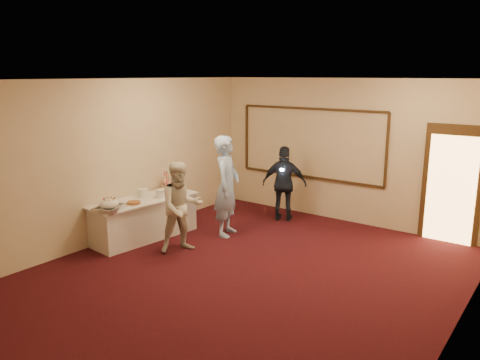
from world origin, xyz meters
name	(u,v)px	position (x,y,z in m)	size (l,w,h in m)	color
floor	(247,274)	(0.00, 0.00, 0.00)	(7.00, 7.00, 0.00)	black
room_walls	(248,147)	(0.00, 0.00, 2.03)	(6.04, 7.04, 3.02)	beige
wall_molding	(310,143)	(-0.80, 3.47, 1.60)	(3.45, 0.04, 1.55)	#362210
doorway	(452,185)	(2.15, 3.45, 1.08)	(1.05, 0.07, 2.20)	#362210
buffet_table	(144,218)	(-2.58, 0.21, 0.39)	(1.05, 2.22, 0.77)	white
pavlova_tray	(109,205)	(-2.48, -0.65, 0.86)	(0.55, 0.61, 0.21)	#AFB2B6
cupcake_stand	(167,182)	(-2.78, 1.04, 0.92)	(0.28, 0.28, 0.41)	#EA6360
plate_stack_a	(143,193)	(-2.68, 0.31, 0.85)	(0.20, 0.20, 0.16)	white
plate_stack_b	(161,194)	(-2.36, 0.47, 0.85)	(0.20, 0.20, 0.16)	white
tart	(134,203)	(-2.42, -0.15, 0.80)	(0.28, 0.28, 0.06)	white
man	(227,186)	(-1.41, 1.29, 0.98)	(0.71, 0.47, 1.95)	#97B9EC
woman	(181,207)	(-1.53, 0.15, 0.80)	(0.78, 0.61, 1.60)	beige
guest	(284,184)	(-1.00, 2.75, 0.80)	(0.94, 0.39, 1.61)	black
camera_flash	(282,170)	(-0.92, 2.51, 1.16)	(0.07, 0.04, 0.05)	white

